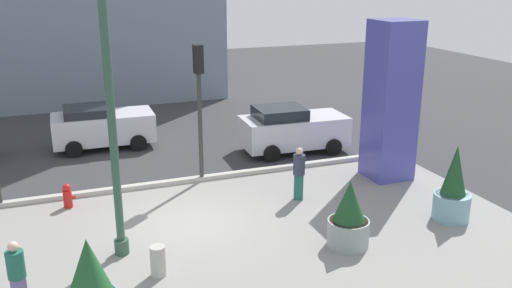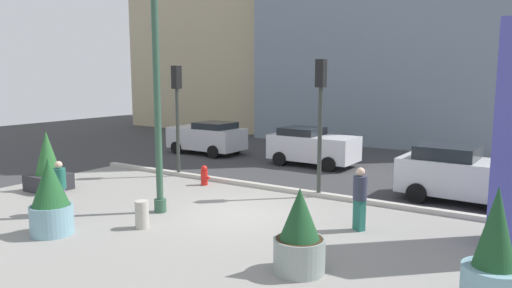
{
  "view_description": "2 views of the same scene",
  "coord_description": "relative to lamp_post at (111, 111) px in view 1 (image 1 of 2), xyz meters",
  "views": [
    {
      "loc": [
        -3.27,
        -13.91,
        6.79
      ],
      "look_at": [
        1.9,
        -0.25,
        2.21
      ],
      "focal_mm": 39.03,
      "sensor_mm": 36.0,
      "label": 1
    },
    {
      "loc": [
        7.74,
        -11.02,
        4.03
      ],
      "look_at": [
        0.78,
        -0.11,
        2.15
      ],
      "focal_mm": 33.14,
      "sensor_mm": 36.0,
      "label": 2
    }
  ],
  "objects": [
    {
      "name": "potted_plant_by_pillar",
      "position": [
        9.02,
        -1.26,
        -2.79
      ],
      "size": [
        1.03,
        1.03,
        2.2
      ],
      "color": "#7AA8B7",
      "rests_on": "ground_plane"
    },
    {
      "name": "art_pillar_blue",
      "position": [
        9.25,
        2.35,
        -1.03
      ],
      "size": [
        1.37,
        1.37,
        5.3
      ],
      "primitive_type": "cube",
      "color": "#4C4CAD",
      "rests_on": "ground_plane"
    },
    {
      "name": "car_intersection",
      "position": [
        0.52,
        9.2,
        -2.81
      ],
      "size": [
        3.93,
        2.16,
        1.7
      ],
      "color": "silver",
      "rests_on": "ground_plane"
    },
    {
      "name": "fire_hydrant",
      "position": [
        -1.1,
        3.46,
        -3.31
      ],
      "size": [
        0.36,
        0.26,
        0.75
      ],
      "color": "red",
      "rests_on": "ground_plane"
    },
    {
      "name": "potted_plant_near_left",
      "position": [
        5.48,
        -1.64,
        -2.9
      ],
      "size": [
        1.07,
        1.07,
        1.79
      ],
      "color": "gray",
      "rests_on": "ground_plane"
    },
    {
      "name": "concrete_bollard",
      "position": [
        0.65,
        -1.36,
        -3.3
      ],
      "size": [
        0.36,
        0.36,
        0.75
      ],
      "primitive_type": "cylinder",
      "color": "#B2ADA3",
      "rests_on": "ground_plane"
    },
    {
      "name": "plaza_pavement",
      "position": [
        1.99,
        -0.93,
        -3.68
      ],
      "size": [
        18.0,
        10.0,
        0.02
      ],
      "primitive_type": "cube",
      "color": "gray",
      "rests_on": "ground_plane"
    },
    {
      "name": "curb_strip",
      "position": [
        1.99,
        4.19,
        -3.6
      ],
      "size": [
        18.0,
        0.24,
        0.16
      ],
      "primitive_type": "cube",
      "color": "#B7B2A8",
      "rests_on": "ground_plane"
    },
    {
      "name": "traffic_light_corner",
      "position": [
        3.21,
        4.17,
        -0.6
      ],
      "size": [
        0.28,
        0.42,
        4.56
      ],
      "color": "#333833",
      "rests_on": "ground_plane"
    },
    {
      "name": "ground_plane",
      "position": [
        1.99,
        5.07,
        -3.68
      ],
      "size": [
        60.0,
        60.0,
        0.0
      ],
      "primitive_type": "plane",
      "color": "#38383A"
    },
    {
      "name": "car_passing_lane",
      "position": [
        7.38,
        6.05,
        -2.78
      ],
      "size": [
        4.13,
        2.23,
        1.8
      ],
      "color": "silver",
      "rests_on": "ground_plane"
    },
    {
      "name": "pedestrian_on_sidewalk",
      "position": [
        5.58,
        1.57,
        -2.74
      ],
      "size": [
        0.49,
        0.49,
        1.69
      ],
      "color": "#236656",
      "rests_on": "ground_plane"
    },
    {
      "name": "pedestrian_by_curb",
      "position": [
        -2.3,
        -1.72,
        -2.8
      ],
      "size": [
        0.5,
        0.5,
        1.59
      ],
      "color": "slate",
      "rests_on": "ground_plane"
    },
    {
      "name": "lamp_post",
      "position": [
        0.0,
        0.0,
        0.0
      ],
      "size": [
        0.44,
        0.44,
        7.53
      ],
      "color": "#335642",
      "rests_on": "ground_plane"
    }
  ]
}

